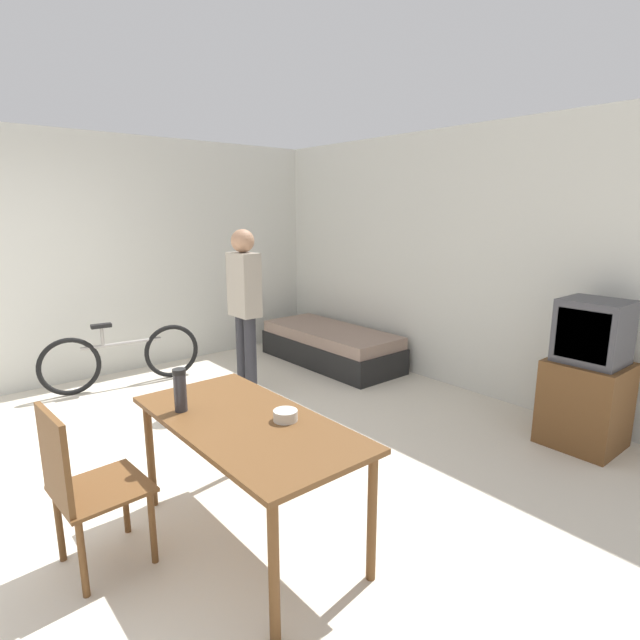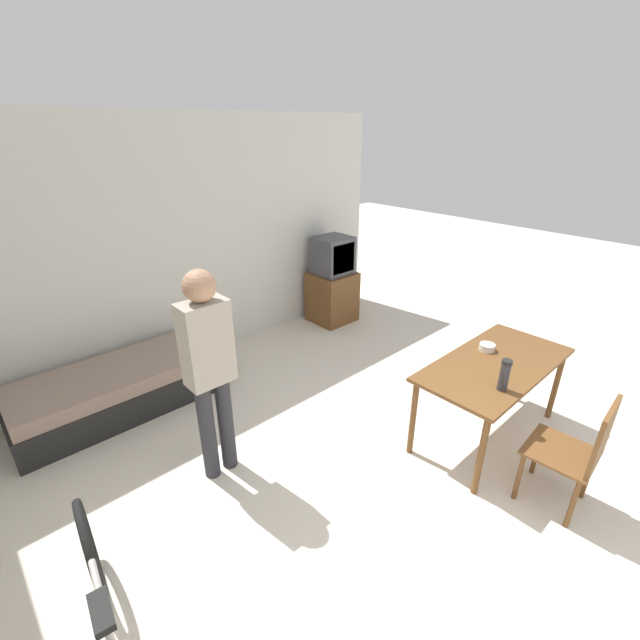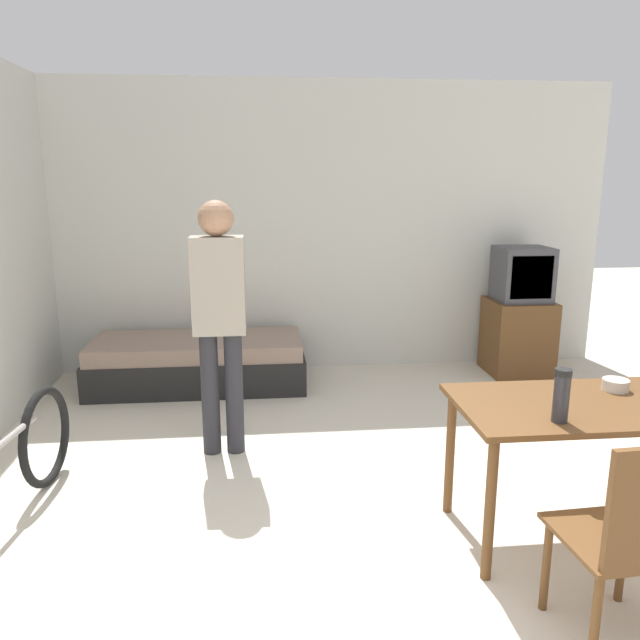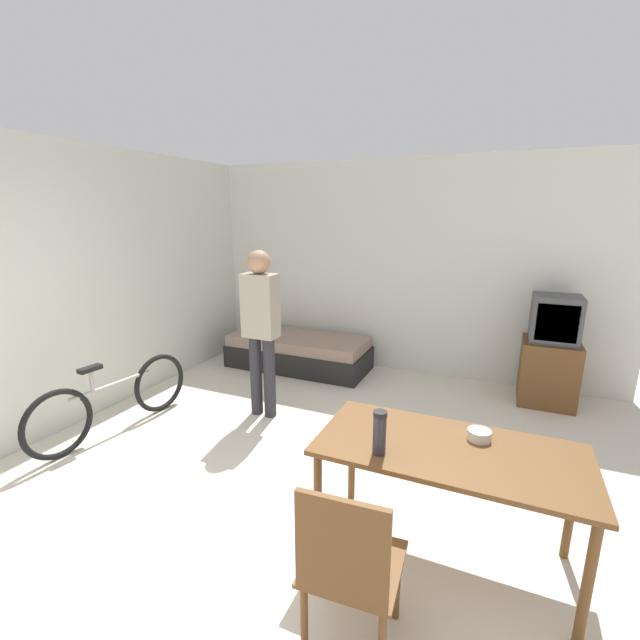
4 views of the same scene
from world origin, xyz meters
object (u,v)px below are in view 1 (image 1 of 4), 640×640
(wooden_chair, at_px, (80,482))
(bicycle, at_px, (123,357))
(daybed, at_px, (331,346))
(dining_table, at_px, (247,433))
(tv, at_px, (587,381))
(person_standing, at_px, (245,301))
(thermos_flask, at_px, (180,388))
(mate_bowl, at_px, (285,415))

(wooden_chair, relative_size, bicycle, 0.56)
(daybed, distance_m, dining_table, 3.49)
(daybed, xyz_separation_m, tv, (2.99, 0.11, 0.33))
(dining_table, distance_m, person_standing, 2.35)
(wooden_chair, height_order, person_standing, person_standing)
(thermos_flask, bearing_deg, bicycle, 168.41)
(person_standing, height_order, thermos_flask, person_standing)
(wooden_chair, relative_size, person_standing, 0.55)
(daybed, bearing_deg, mate_bowl, -45.36)
(thermos_flask, bearing_deg, daybed, 124.13)
(dining_table, height_order, person_standing, person_standing)
(dining_table, relative_size, person_standing, 0.88)
(person_standing, height_order, mate_bowl, person_standing)
(bicycle, relative_size, mate_bowl, 12.21)
(bicycle, bearing_deg, dining_table, -6.29)
(bicycle, height_order, person_standing, person_standing)
(person_standing, relative_size, thermos_flask, 6.68)
(dining_table, relative_size, thermos_flask, 5.89)
(daybed, distance_m, thermos_flask, 3.49)
(daybed, xyz_separation_m, thermos_flask, (1.92, -2.83, 0.66))
(wooden_chair, xyz_separation_m, bicycle, (-2.77, 1.14, -0.20))
(dining_table, bearing_deg, person_standing, 148.48)
(daybed, bearing_deg, tv, 2.07)
(tv, relative_size, wooden_chair, 1.30)
(daybed, height_order, dining_table, dining_table)
(person_standing, bearing_deg, bicycle, -141.80)
(tv, xyz_separation_m, mate_bowl, (-0.57, -2.56, 0.22))
(wooden_chair, bearing_deg, daybed, 119.79)
(bicycle, height_order, mate_bowl, mate_bowl)
(wooden_chair, bearing_deg, tv, 73.57)
(thermos_flask, bearing_deg, dining_table, 32.07)
(tv, xyz_separation_m, thermos_flask, (-1.07, -2.94, 0.33))
(thermos_flask, relative_size, mate_bowl, 1.87)
(wooden_chair, bearing_deg, bicycle, 157.60)
(dining_table, bearing_deg, mate_bowl, 48.17)
(bicycle, bearing_deg, person_standing, 38.20)
(tv, bearing_deg, thermos_flask, -110.04)
(tv, xyz_separation_m, bicycle, (-3.81, -2.38, -0.23))
(tv, height_order, bicycle, tv)
(tv, bearing_deg, mate_bowl, -102.65)
(tv, relative_size, dining_table, 0.80)
(person_standing, bearing_deg, thermos_flask, -41.42)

